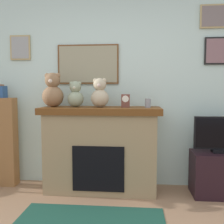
# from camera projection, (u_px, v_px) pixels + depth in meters

# --- Properties ---
(back_wall) EXTENTS (5.20, 0.15, 2.60)m
(back_wall) POSITION_uv_depth(u_px,v_px,m) (112.00, 88.00, 3.51)
(back_wall) COLOR silver
(back_wall) RESTS_ON ground_plane
(fireplace) EXTENTS (1.49, 0.56, 1.06)m
(fireplace) POSITION_uv_depth(u_px,v_px,m) (101.00, 148.00, 3.27)
(fireplace) COLOR #987F5B
(fireplace) RESTS_ON ground_plane
(bookshelf) EXTENTS (0.39, 0.16, 1.38)m
(bookshelf) POSITION_uv_depth(u_px,v_px,m) (2.00, 139.00, 3.44)
(bookshelf) COLOR #906036
(bookshelf) RESTS_ON ground_plane
(tv_stand) EXTENTS (0.66, 0.40, 0.53)m
(tv_stand) POSITION_uv_depth(u_px,v_px,m) (220.00, 174.00, 3.11)
(tv_stand) COLOR black
(tv_stand) RESTS_ON ground_plane
(television) EXTENTS (0.64, 0.14, 0.43)m
(television) POSITION_uv_depth(u_px,v_px,m) (221.00, 135.00, 3.07)
(television) COLOR black
(television) RESTS_ON tv_stand
(candle_jar) EXTENTS (0.07, 0.07, 0.11)m
(candle_jar) POSITION_uv_depth(u_px,v_px,m) (148.00, 103.00, 3.15)
(candle_jar) COLOR gray
(candle_jar) RESTS_ON fireplace
(mantel_clock) EXTENTS (0.10, 0.08, 0.16)m
(mantel_clock) POSITION_uv_depth(u_px,v_px,m) (126.00, 101.00, 3.17)
(mantel_clock) COLOR brown
(mantel_clock) RESTS_ON fireplace
(teddy_bear_brown) EXTENTS (0.27, 0.27, 0.43)m
(teddy_bear_brown) POSITION_uv_depth(u_px,v_px,m) (53.00, 92.00, 3.25)
(teddy_bear_brown) COLOR #8A6646
(teddy_bear_brown) RESTS_ON fireplace
(teddy_bear_grey) EXTENTS (0.20, 0.20, 0.33)m
(teddy_bear_grey) POSITION_uv_depth(u_px,v_px,m) (76.00, 95.00, 3.22)
(teddy_bear_grey) COLOR gray
(teddy_bear_grey) RESTS_ON fireplace
(teddy_bear_cream) EXTENTS (0.23, 0.23, 0.36)m
(teddy_bear_cream) POSITION_uv_depth(u_px,v_px,m) (100.00, 94.00, 3.19)
(teddy_bear_cream) COLOR #BFAE90
(teddy_bear_cream) RESTS_ON fireplace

